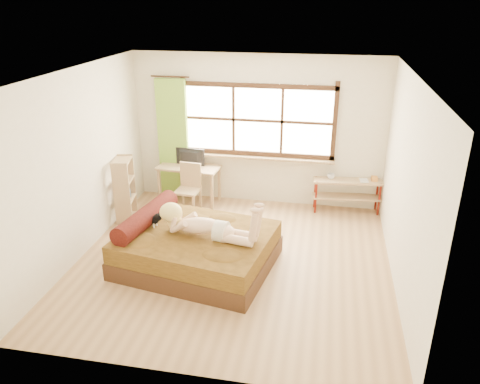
% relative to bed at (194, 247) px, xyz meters
% --- Properties ---
extents(floor, '(4.50, 4.50, 0.00)m').
position_rel_bed_xyz_m(floor, '(0.53, 0.18, -0.28)').
color(floor, '#9E754C').
rests_on(floor, ground).
extents(ceiling, '(4.50, 4.50, 0.00)m').
position_rel_bed_xyz_m(ceiling, '(0.53, 0.18, 2.42)').
color(ceiling, white).
rests_on(ceiling, wall_back).
extents(wall_back, '(4.50, 0.00, 4.50)m').
position_rel_bed_xyz_m(wall_back, '(0.53, 2.43, 1.07)').
color(wall_back, silver).
rests_on(wall_back, floor).
extents(wall_front, '(4.50, 0.00, 4.50)m').
position_rel_bed_xyz_m(wall_front, '(0.53, -2.07, 1.07)').
color(wall_front, silver).
rests_on(wall_front, floor).
extents(wall_left, '(0.00, 4.50, 4.50)m').
position_rel_bed_xyz_m(wall_left, '(-1.72, 0.18, 1.07)').
color(wall_left, silver).
rests_on(wall_left, floor).
extents(wall_right, '(0.00, 4.50, 4.50)m').
position_rel_bed_xyz_m(wall_right, '(2.78, 0.18, 1.07)').
color(wall_right, silver).
rests_on(wall_right, floor).
extents(window, '(2.80, 0.16, 1.46)m').
position_rel_bed_xyz_m(window, '(0.53, 2.40, 1.23)').
color(window, '#FFEDBF').
rests_on(window, wall_back).
extents(curtain, '(0.55, 0.10, 2.20)m').
position_rel_bed_xyz_m(curtain, '(-1.02, 2.31, 0.87)').
color(curtain, olive).
rests_on(curtain, wall_back).
extents(bed, '(2.31, 1.98, 0.78)m').
position_rel_bed_xyz_m(bed, '(0.00, 0.00, 0.00)').
color(bed, black).
rests_on(bed, floor).
extents(woman, '(1.49, 0.66, 0.62)m').
position_rel_bed_xyz_m(woman, '(0.20, -0.06, 0.54)').
color(woman, beige).
rests_on(woman, bed).
extents(kitten, '(0.33, 0.18, 0.25)m').
position_rel_bed_xyz_m(kitten, '(-0.67, 0.09, 0.36)').
color(kitten, black).
rests_on(kitten, bed).
extents(desk, '(1.17, 0.62, 0.70)m').
position_rel_bed_xyz_m(desk, '(-0.69, 2.13, 0.33)').
color(desk, '#A27C58').
rests_on(desk, floor).
extents(monitor, '(0.55, 0.12, 0.32)m').
position_rel_bed_xyz_m(monitor, '(-0.69, 2.18, 0.58)').
color(monitor, black).
rests_on(monitor, desk).
extents(chair, '(0.43, 0.43, 0.88)m').
position_rel_bed_xyz_m(chair, '(-0.58, 1.76, 0.21)').
color(chair, '#A27C58').
rests_on(chair, floor).
extents(pipe_shelf, '(1.22, 0.42, 0.68)m').
position_rel_bed_xyz_m(pipe_shelf, '(2.19, 2.25, 0.16)').
color(pipe_shelf, '#A27C58').
rests_on(pipe_shelf, floor).
extents(cup, '(0.14, 0.14, 0.10)m').
position_rel_bed_xyz_m(cup, '(1.88, 2.25, 0.37)').
color(cup, gray).
rests_on(cup, pipe_shelf).
extents(book, '(0.16, 0.21, 0.01)m').
position_rel_bed_xyz_m(book, '(2.38, 2.25, 0.33)').
color(book, gray).
rests_on(book, pipe_shelf).
extents(bookshelf, '(0.36, 0.52, 1.10)m').
position_rel_bed_xyz_m(bookshelf, '(-1.55, 1.21, 0.28)').
color(bookshelf, '#A27C58').
rests_on(bookshelf, floor).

